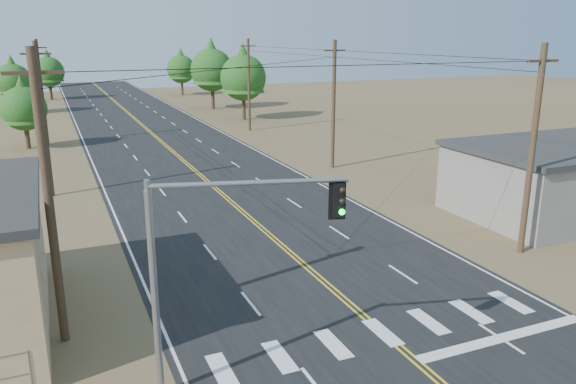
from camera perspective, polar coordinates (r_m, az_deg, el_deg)
road at (r=39.96m, az=-7.59°, el=0.56°), size 15.00×200.00×0.02m
utility_pole_left_near at (r=19.92m, az=-23.14°, el=-0.76°), size 1.80×0.30×10.00m
utility_pole_left_mid at (r=39.58m, az=-23.58°, el=6.80°), size 1.80×0.30×10.00m
utility_pole_left_far at (r=59.46m, az=-23.73°, el=9.33°), size 1.80×0.30×10.00m
utility_pole_right_near at (r=28.76m, az=23.56°, el=3.93°), size 1.80×0.30×10.00m
utility_pole_right_mid at (r=44.68m, az=4.65°, el=8.91°), size 1.80×0.30×10.00m
utility_pole_right_far at (r=62.97m, az=-4.00°, el=10.87°), size 1.80×0.30×10.00m
signal_mast_left at (r=15.93m, az=-7.85°, el=-6.00°), size 5.44×1.74×6.60m
tree_left_near at (r=57.93m, az=-25.31°, el=8.08°), size 4.11×4.11×6.84m
tree_left_mid at (r=85.20m, az=-26.18°, el=10.38°), size 4.73×4.73×7.89m
tree_left_far at (r=102.14m, az=-23.18°, el=11.44°), size 4.93×4.93×8.21m
tree_right_near at (r=71.39m, az=-4.58°, el=11.97°), size 5.70×5.70×9.50m
tree_right_mid at (r=82.67m, az=-7.76°, el=12.61°), size 6.03×6.03×10.05m
tree_right_far at (r=103.26m, az=-10.81°, el=12.44°), size 4.95×4.95×8.24m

